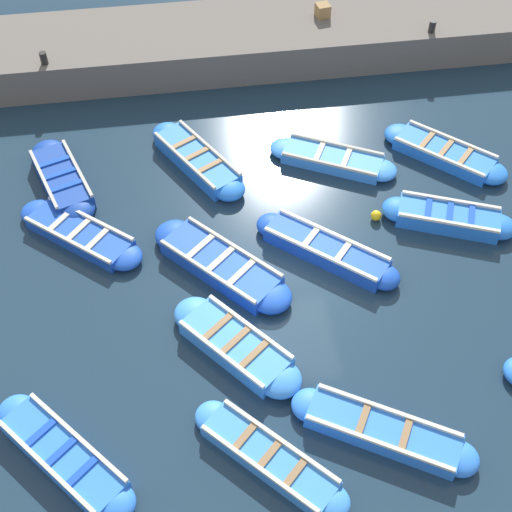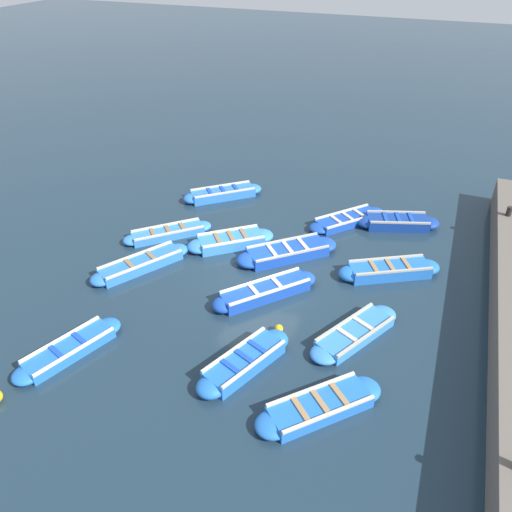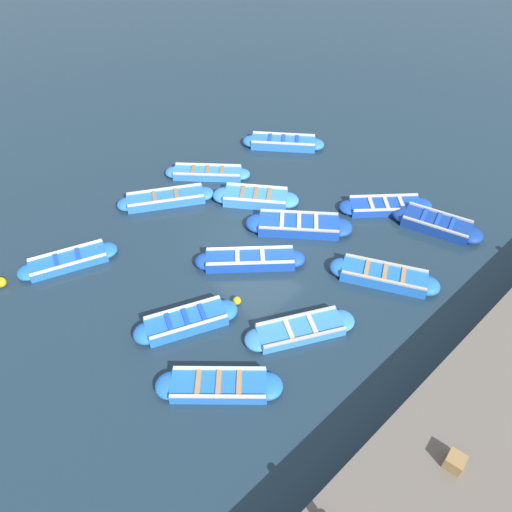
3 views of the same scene
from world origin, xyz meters
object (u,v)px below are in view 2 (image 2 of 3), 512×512
(boat_tucked, at_px, (389,270))
(buoy_white_drifting, at_px, (261,255))
(boat_centre, at_px, (168,233))
(bollard_north, at_px, (509,211))
(boat_inner_gap, at_px, (320,406))
(boat_end_of_row, at_px, (355,333))
(boat_near_quay, at_px, (397,222))
(boat_bow_out, at_px, (141,264))
(boat_alongside, at_px, (244,362))
(boat_drifting, at_px, (231,241))
(boat_far_corner, at_px, (223,194))
(boat_mid_row, at_px, (288,252))
(boat_outer_left, at_px, (69,349))
(buoy_yellow_far, at_px, (279,329))
(boat_broadside, at_px, (348,220))
(boat_stern_in, at_px, (265,291))

(boat_tucked, distance_m, buoy_white_drifting, 4.51)
(boat_centre, height_order, boat_tucked, boat_tucked)
(bollard_north, bearing_deg, boat_inner_gap, 67.84)
(boat_end_of_row, bearing_deg, boat_near_quay, -91.33)
(boat_bow_out, height_order, boat_near_quay, boat_near_quay)
(boat_end_of_row, bearing_deg, boat_alongside, 42.43)
(boat_inner_gap, xyz_separation_m, boat_alongside, (2.31, -0.66, 0.03))
(boat_centre, relative_size, boat_drifting, 0.95)
(boat_drifting, xyz_separation_m, bollard_north, (-9.46, -4.17, 1.07))
(boat_far_corner, bearing_deg, boat_centre, 81.48)
(boat_mid_row, bearing_deg, boat_outer_left, 59.48)
(boat_tucked, bearing_deg, boat_far_corner, -22.30)
(buoy_white_drifting, bearing_deg, boat_bow_out, 29.51)
(buoy_yellow_far, bearing_deg, boat_mid_row, -74.80)
(boat_broadside, xyz_separation_m, boat_far_corner, (5.67, -0.21, 0.04))
(boat_inner_gap, distance_m, buoy_yellow_far, 3.04)
(boat_inner_gap, height_order, boat_tucked, boat_tucked)
(boat_far_corner, height_order, boat_near_quay, boat_near_quay)
(boat_tucked, bearing_deg, bollard_north, -132.79)
(boat_alongside, bearing_deg, buoy_white_drifting, -73.62)
(buoy_white_drifting, bearing_deg, boat_broadside, -121.57)
(buoy_yellow_far, bearing_deg, boat_end_of_row, -163.72)
(boat_inner_gap, bearing_deg, boat_centre, -37.28)
(boat_drifting, xyz_separation_m, boat_bow_out, (2.32, 2.55, -0.02))
(boat_centre, distance_m, boat_far_corner, 3.85)
(buoy_yellow_far, xyz_separation_m, buoy_white_drifting, (1.89, -3.43, 0.04))
(boat_stern_in, xyz_separation_m, boat_near_quay, (-3.29, -6.18, 0.00))
(boat_outer_left, xyz_separation_m, boat_drifting, (-1.88, -6.91, 0.04))
(boat_centre, distance_m, boat_drifting, 2.56)
(bollard_north, bearing_deg, boat_broadside, 8.73)
(boat_bow_out, distance_m, bollard_north, 13.61)
(boat_alongside, bearing_deg, bollard_north, -123.92)
(boat_far_corner, xyz_separation_m, boat_bow_out, (0.36, 6.05, -0.02))
(boat_bow_out, distance_m, buoy_yellow_far, 5.78)
(boat_drifting, xyz_separation_m, boat_broadside, (-3.70, -3.29, -0.04))
(boat_inner_gap, relative_size, boat_end_of_row, 0.91)
(boat_drifting, bearing_deg, boat_inner_gap, 129.99)
(bollard_north, bearing_deg, boat_far_corner, 3.40)
(boat_broadside, bearing_deg, boat_mid_row, 65.54)
(boat_centre, height_order, boat_stern_in, boat_stern_in)
(boat_alongside, xyz_separation_m, buoy_yellow_far, (-0.39, -1.69, -0.07))
(boat_broadside, bearing_deg, boat_far_corner, -2.08)
(buoy_yellow_far, bearing_deg, boat_tucked, -121.62)
(boat_stern_in, height_order, buoy_yellow_far, boat_stern_in)
(boat_bow_out, relative_size, boat_mid_row, 1.03)
(boat_near_quay, xyz_separation_m, boat_mid_row, (3.38, 3.70, -0.00))
(boat_centre, xyz_separation_m, buoy_yellow_far, (-5.84, 3.56, -0.03))
(boat_broadside, bearing_deg, boat_centre, 30.03)
(boat_alongside, bearing_deg, boat_tucked, -116.76)
(boat_far_corner, height_order, boat_mid_row, boat_mid_row)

